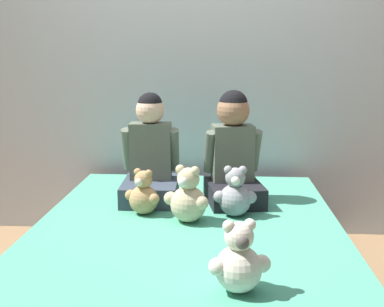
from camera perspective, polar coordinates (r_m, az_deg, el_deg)
wall_behind_bed at (r=3.27m, az=0.88°, el=12.04°), size 8.00×0.06×2.50m
bed at (r=2.38m, az=-0.56°, el=-13.58°), size 1.48×1.96×0.43m
child_on_left at (r=2.68m, az=-4.95°, el=-0.58°), size 0.32×0.39×0.60m
child_on_right at (r=2.64m, az=4.90°, el=-0.05°), size 0.35×0.42×0.61m
teddy_bear_held_by_left_child at (r=2.46m, az=-5.79°, el=-4.93°), size 0.18×0.15×0.23m
teddy_bear_held_by_right_child at (r=2.42m, az=5.12°, el=-4.92°), size 0.22×0.16×0.26m
teddy_bear_between_children at (r=2.33m, az=-0.56°, el=-5.33°), size 0.22×0.18×0.28m
teddy_bear_at_foot_of_bed at (r=1.69m, az=5.55°, el=-12.63°), size 0.21×0.16×0.26m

